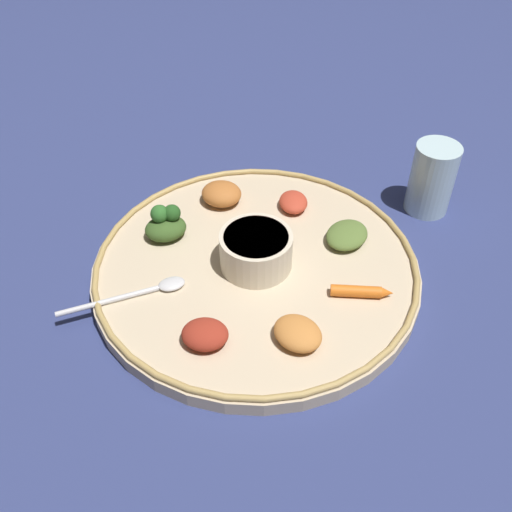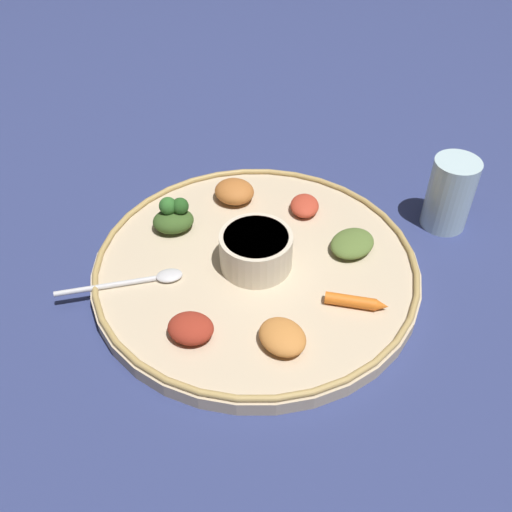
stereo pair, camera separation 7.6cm
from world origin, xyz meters
name	(u,v)px [view 2 (the right image)]	position (x,y,z in m)	size (l,w,h in m)	color
ground_plane	(256,275)	(0.00, 0.00, 0.00)	(2.40, 2.40, 0.00)	navy
platter	(256,270)	(0.00, 0.00, 0.01)	(0.43, 0.43, 0.02)	#C6B293
platter_rim	(256,263)	(0.00, 0.00, 0.02)	(0.42, 0.42, 0.01)	tan
center_bowl	(256,249)	(0.00, 0.00, 0.05)	(0.09, 0.09, 0.05)	beige
spoon	(140,280)	(0.07, -0.13, 0.02)	(0.09, 0.15, 0.01)	silver
greens_pile	(173,217)	(-0.04, -0.13, 0.04)	(0.07, 0.07, 0.05)	#385623
carrot_near_spoon	(356,302)	(0.04, 0.14, 0.03)	(0.02, 0.08, 0.01)	orange
mound_squash	(282,337)	(0.12, 0.07, 0.03)	(0.06, 0.05, 0.02)	#C67A38
mound_berbere_red	(305,206)	(-0.13, 0.03, 0.03)	(0.05, 0.04, 0.02)	#B73D28
mound_chickpea	(234,191)	(-0.12, -0.07, 0.03)	(0.06, 0.05, 0.03)	#B2662D
mound_collards	(352,243)	(-0.07, 0.12, 0.03)	(0.07, 0.05, 0.02)	#567033
mound_beet	(191,328)	(0.14, -0.04, 0.03)	(0.05, 0.05, 0.03)	maroon
drinking_glass	(449,198)	(-0.18, 0.23, 0.05)	(0.06, 0.06, 0.11)	silver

